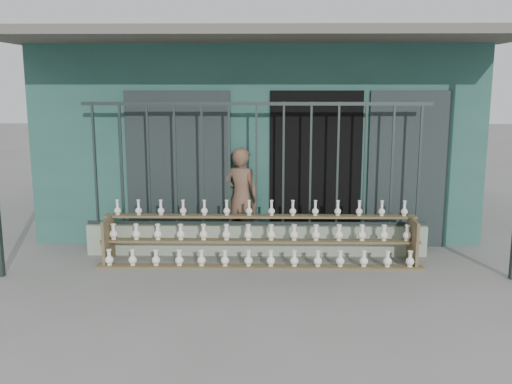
{
  "coord_description": "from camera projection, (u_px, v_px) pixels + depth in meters",
  "views": [
    {
      "loc": [
        0.13,
        -6.87,
        2.49
      ],
      "look_at": [
        0.0,
        1.0,
        1.0
      ],
      "focal_mm": 40.0,
      "sensor_mm": 36.0,
      "label": 1
    }
  ],
  "objects": [
    {
      "name": "security_fence",
      "position": [
        256.0,
        164.0,
        8.24
      ],
      "size": [
        5.0,
        0.04,
        1.8
      ],
      "color": "#283330",
      "rests_on": "parapet_wall"
    },
    {
      "name": "parapet_wall",
      "position": [
        256.0,
        239.0,
        8.45
      ],
      "size": [
        5.0,
        0.2,
        0.45
      ],
      "primitive_type": "cube",
      "color": "#93A28B",
      "rests_on": "ground"
    },
    {
      "name": "elderly_woman",
      "position": [
        241.0,
        198.0,
        8.72
      ],
      "size": [
        0.67,
        0.56,
        1.56
      ],
      "primitive_type": "imported",
      "rotation": [
        0.0,
        0.0,
        2.75
      ],
      "color": "brown",
      "rests_on": "ground"
    },
    {
      "name": "workshop_building",
      "position": [
        259.0,
        130.0,
        11.07
      ],
      "size": [
        7.4,
        6.6,
        3.21
      ],
      "color": "#27544A",
      "rests_on": "ground"
    },
    {
      "name": "ground",
      "position": [
        255.0,
        284.0,
        7.22
      ],
      "size": [
        60.0,
        60.0,
        0.0
      ],
      "primitive_type": "plane",
      "color": "slate"
    },
    {
      "name": "shelf_rack",
      "position": [
        260.0,
        238.0,
        8.02
      ],
      "size": [
        4.5,
        0.68,
        0.85
      ],
      "color": "brown",
      "rests_on": "ground"
    }
  ]
}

